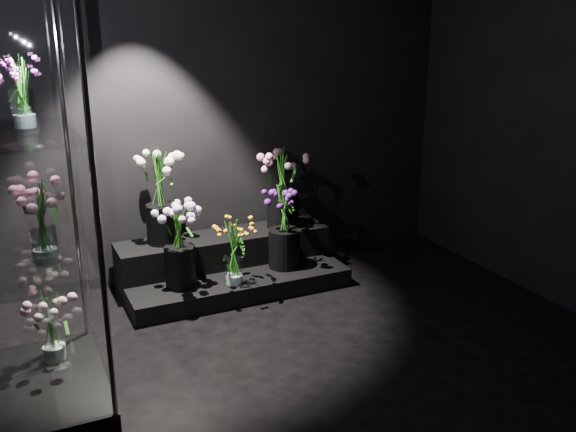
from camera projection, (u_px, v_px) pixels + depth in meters
floor at (344, 376)px, 3.97m from camera, size 4.00×4.00×0.00m
wall_back at (227, 108)px, 5.27m from camera, size 4.00×0.00×4.00m
display_riser at (229, 265)px, 5.28m from camera, size 1.77×0.79×0.39m
display_case at (27, 210)px, 3.42m from camera, size 0.62×1.04×2.28m
bouquet_orange_bells at (234, 251)px, 4.88m from camera, size 0.32×0.32×0.53m
bouquet_lilac at (179, 238)px, 4.79m from camera, size 0.43×0.43×0.67m
bouquet_purple at (284, 225)px, 5.18m from camera, size 0.34×0.34×0.68m
bouquet_cream_roses at (160, 191)px, 4.99m from camera, size 0.40×0.40×0.74m
bouquet_pink_roses at (282, 184)px, 5.39m from camera, size 0.49×0.49×0.67m
bouquet_case_pink at (41, 220)px, 3.31m from camera, size 0.34×0.34×0.45m
bouquet_case_magenta at (21, 92)px, 3.36m from camera, size 0.25×0.25×0.37m
bouquet_case_base_pink at (51, 324)px, 3.89m from camera, size 0.37×0.37×0.45m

